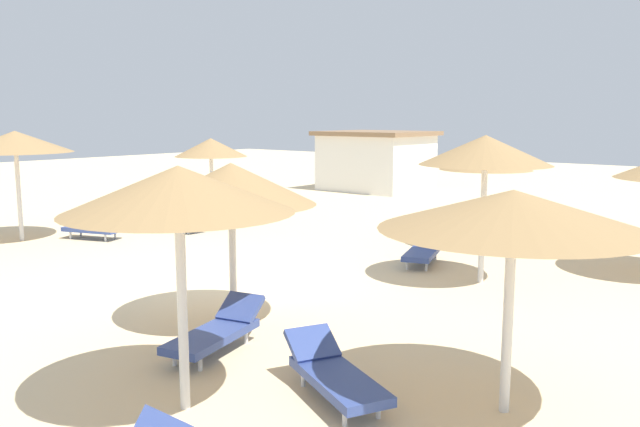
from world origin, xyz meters
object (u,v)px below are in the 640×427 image
Objects in this scene: lounger_0 at (217,331)px; lounger_1 at (96,228)px; lounger_5 at (423,251)px; parasol_4 at (211,148)px; parasol_2 at (513,211)px; parasol_5 at (485,151)px; parasol_7 at (486,157)px; parasol_1 at (15,142)px; parked_car at (386,170)px; beach_cabana at (376,160)px; parasol_3 at (178,190)px; lounger_4 at (185,221)px; parasol_0 at (231,184)px; bench_0 at (520,203)px; lounger_2 at (334,373)px.

lounger_1 is (-9.39, 3.83, 0.01)m from lounger_0.
lounger_5 is (8.80, 3.23, -0.01)m from lounger_1.
parasol_2 is at bearing -28.03° from parasol_4.
parasol_4 is 10.31m from parasol_5.
parasol_7 is at bearing 114.57° from parasol_5.
parasol_1 is 12.89m from parasol_7.
lounger_1 is 16.90m from parked_car.
lounger_1 is (-13.55, 3.01, -2.11)m from parasol_2.
lounger_5 is 0.42× the size of beach_cabana.
parasol_7 is 11.04m from lounger_1.
parasol_2 is 3.84m from parasol_3.
lounger_1 is 1.04× the size of lounger_4.
lounger_4 is 0.40× the size of beach_cabana.
parasol_2 is 23.42m from beach_cabana.
lounger_4 is 13.16m from beach_cabana.
parasol_2 reaches higher than parked_car.
parasol_0 is 9.46m from lounger_4.
bench_0 is at bearing -25.81° from parked_car.
parasol_5 is 3.20m from lounger_5.
parked_car reaches higher than bench_0.
parasol_0 is 5.61m from parasol_5.
parasol_4 is 8.82m from parasol_7.
parasol_5 is at bearing 68.39° from parasol_0.
lounger_2 is 1.04× the size of lounger_4.
lounger_0 is 0.42× the size of beach_cabana.
parasol_7 is 7.21m from bench_0.
lounger_5 is (-0.59, 7.06, -0.01)m from lounger_0.
parasol_3 is 9.08m from lounger_5.
parasol_1 reaches higher than parasol_0.
lounger_0 is 0.99× the size of lounger_5.
lounger_4 is (-9.71, -0.03, -2.47)m from parasol_5.
parasol_4 is at bearing 151.97° from parasol_2.
parasol_1 is 3.22m from lounger_1.
parasol_5 reaches higher than lounger_5.
parasol_0 reaches higher than lounger_5.
parasol_5 reaches higher than parasol_1.
bench_0 is at bearing 104.72° from lounger_2.
lounger_5 is at bearing 5.89° from lounger_4.
parasol_7 is 0.66× the size of parked_car.
lounger_0 is at bearing -53.87° from parasol_0.
parasol_1 is 1.11× the size of parasol_4.
parasol_1 is at bearing 172.67° from parasol_0.
lounger_4 is at bearing 145.97° from parasol_0.
parked_car is at bearing 126.75° from parasol_2.
parasol_2 is at bearing 37.89° from parasol_3.
parked_car is (-10.07, 13.61, 0.51)m from lounger_5.
parasol_5 reaches higher than parked_car.
parked_car is at bearing 105.35° from beach_cabana.
parasol_7 is 1.39× the size of lounger_0.
lounger_5 is at bearing 127.30° from parasol_2.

